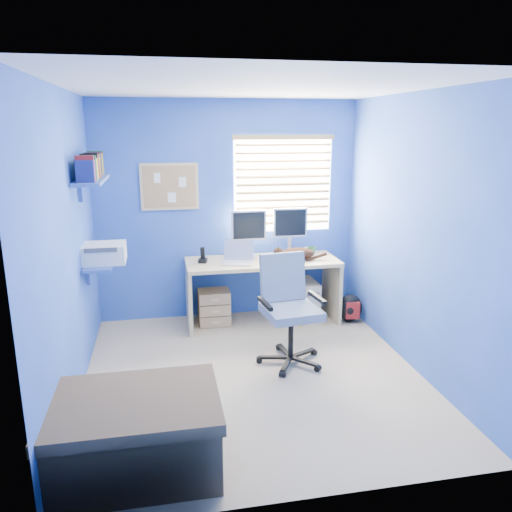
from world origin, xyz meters
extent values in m
cube|color=tan|center=(0.00, 0.00, 0.00)|extent=(3.00, 3.20, 0.00)
cube|color=white|center=(0.00, 0.00, 2.50)|extent=(3.00, 3.20, 0.00)
cube|color=#2651AB|center=(0.00, 1.60, 1.25)|extent=(3.00, 0.01, 2.50)
cube|color=#2651AB|center=(0.00, -1.60, 1.25)|extent=(3.00, 0.01, 2.50)
cube|color=#2651AB|center=(-1.50, 0.00, 1.25)|extent=(0.01, 3.20, 2.50)
cube|color=#2651AB|center=(1.50, 0.00, 1.25)|extent=(0.01, 3.20, 2.50)
cube|color=tan|center=(0.34, 1.26, 0.37)|extent=(1.71, 0.65, 0.74)
cube|color=silver|center=(0.04, 1.16, 0.85)|extent=(0.39, 0.34, 0.22)
cube|color=silver|center=(0.21, 1.44, 1.01)|extent=(0.40, 0.12, 0.54)
cube|color=silver|center=(0.72, 1.52, 1.01)|extent=(0.40, 0.13, 0.54)
cube|color=black|center=(-0.33, 1.29, 0.82)|extent=(0.12, 0.13, 0.17)
imported|color=#255E32|center=(0.94, 1.36, 0.79)|extent=(0.10, 0.09, 0.10)
cylinder|color=silver|center=(0.96, 1.46, 0.78)|extent=(0.13, 0.13, 0.07)
ellipsoid|color=black|center=(0.72, 1.18, 0.81)|extent=(0.43, 0.30, 0.14)
cube|color=beige|center=(0.89, 1.30, 0.23)|extent=(0.20, 0.45, 0.45)
cube|color=tan|center=(-0.21, 1.29, 0.20)|extent=(0.35, 0.28, 0.41)
cube|color=yellow|center=(0.75, 1.10, 0.12)|extent=(0.03, 0.17, 0.24)
ellipsoid|color=black|center=(1.34, 1.07, 0.16)|extent=(0.32, 0.27, 0.33)
cube|color=brown|center=(-0.99, -1.11, 0.25)|extent=(1.06, 0.75, 0.51)
cylinder|color=black|center=(0.39, 0.18, 0.03)|extent=(0.67, 0.67, 0.06)
cylinder|color=black|center=(0.39, 0.18, 0.27)|extent=(0.06, 0.06, 0.42)
cube|color=slate|center=(0.39, 0.18, 0.52)|extent=(0.55, 0.55, 0.08)
cube|color=slate|center=(0.37, 0.41, 0.79)|extent=(0.45, 0.12, 0.47)
cube|color=white|center=(0.65, 1.59, 1.55)|extent=(1.15, 0.01, 1.10)
cube|color=#B08745|center=(0.65, 1.56, 1.55)|extent=(1.10, 0.03, 1.00)
cube|color=tan|center=(-0.65, 1.58, 1.55)|extent=(0.64, 0.02, 0.52)
cube|color=tan|center=(-0.65, 1.57, 1.55)|extent=(0.58, 0.01, 0.46)
cube|color=#3956A6|center=(-1.36, 0.75, 0.92)|extent=(0.26, 0.55, 0.03)
cube|color=silver|center=(-1.32, 0.75, 1.02)|extent=(0.42, 0.34, 0.18)
cube|color=#3956A6|center=(-1.37, 0.75, 1.72)|extent=(0.24, 0.90, 0.03)
cube|color=navy|center=(-1.38, 0.75, 1.84)|extent=(0.15, 0.80, 0.22)
camera|label=1|loc=(-0.76, -4.06, 2.19)|focal=35.00mm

